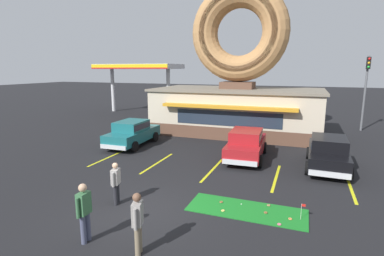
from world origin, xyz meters
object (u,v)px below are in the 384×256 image
at_px(pedestrian_leather_jacket_man, 138,221).
at_px(traffic_light_pole, 366,83).
at_px(golf_ball, 241,204).
at_px(putting_flag_pin, 303,208).
at_px(car_red, 246,143).
at_px(trash_bin, 149,126).
at_px(pedestrian_hooded_kid, 84,210).
at_px(car_black, 328,151).
at_px(pedestrian_blue_sweater_man, 116,182).
at_px(car_teal, 132,132).

distance_m(pedestrian_leather_jacket_man, traffic_light_pole, 22.02).
xyz_separation_m(golf_ball, pedestrian_leather_jacket_man, (-1.97, -3.81, 0.91)).
relative_size(putting_flag_pin, pedestrian_leather_jacket_man, 0.32).
xyz_separation_m(car_red, trash_bin, (-8.19, 4.02, -0.37)).
distance_m(pedestrian_hooded_kid, pedestrian_leather_jacket_man, 1.69).
height_order(car_black, traffic_light_pole, traffic_light_pole).
distance_m(car_black, car_red, 4.07).
relative_size(car_black, pedestrian_blue_sweater_man, 2.94).
height_order(pedestrian_leather_jacket_man, trash_bin, pedestrian_leather_jacket_man).
bearing_deg(car_red, putting_flag_pin, -63.98).
bearing_deg(pedestrian_leather_jacket_man, traffic_light_pole, 68.14).
distance_m(pedestrian_leather_jacket_man, trash_bin, 15.39).
distance_m(putting_flag_pin, car_red, 6.87).
relative_size(car_red, pedestrian_blue_sweater_man, 2.98).
distance_m(car_red, traffic_light_pole, 13.15).
bearing_deg(car_red, car_black, -3.45).
bearing_deg(pedestrian_hooded_kid, golf_ball, 46.41).
xyz_separation_m(car_teal, pedestrian_leather_jacket_man, (6.29, -9.86, 0.08)).
distance_m(car_black, traffic_light_pole, 11.69).
bearing_deg(trash_bin, pedestrian_blue_sweater_man, -66.63).
xyz_separation_m(trash_bin, traffic_light_pole, (15.31, 6.66, 3.21)).
bearing_deg(putting_flag_pin, golf_ball, 169.65).
height_order(car_teal, trash_bin, car_teal).
bearing_deg(pedestrian_leather_jacket_man, car_red, 83.98).
distance_m(putting_flag_pin, trash_bin, 15.13).
height_order(car_black, pedestrian_leather_jacket_man, pedestrian_leather_jacket_man).
distance_m(golf_ball, pedestrian_hooded_kid, 5.38).
relative_size(car_red, car_teal, 1.01).
height_order(golf_ball, traffic_light_pole, traffic_light_pole).
xyz_separation_m(car_teal, pedestrian_blue_sweater_man, (3.99, -7.53, -0.02)).
xyz_separation_m(pedestrian_hooded_kid, pedestrian_leather_jacket_man, (1.69, 0.03, -0.02)).
bearing_deg(pedestrian_hooded_kid, car_red, 74.33).
bearing_deg(traffic_light_pole, car_red, -123.71).
bearing_deg(pedestrian_leather_jacket_man, pedestrian_hooded_kid, -178.84).
relative_size(car_red, pedestrian_leather_jacket_man, 2.70).
bearing_deg(pedestrian_hooded_kid, car_teal, 114.96).
relative_size(car_red, trash_bin, 4.76).
xyz_separation_m(car_teal, traffic_light_pole, (14.43, 10.41, 2.84)).
relative_size(pedestrian_blue_sweater_man, pedestrian_hooded_kid, 0.89).
distance_m(car_teal, pedestrian_blue_sweater_man, 8.52).
xyz_separation_m(putting_flag_pin, pedestrian_hooded_kid, (-5.71, -3.47, 0.53)).
relative_size(putting_flag_pin, pedestrian_hooded_kid, 0.32).
bearing_deg(pedestrian_blue_sweater_man, car_black, 43.58).
bearing_deg(pedestrian_leather_jacket_man, golf_ball, 62.67).
relative_size(pedestrian_blue_sweater_man, trash_bin, 1.60).
xyz_separation_m(golf_ball, putting_flag_pin, (2.05, -0.38, 0.39)).
xyz_separation_m(car_teal, trash_bin, (-0.88, 3.75, -0.37)).
height_order(car_black, car_teal, same).
xyz_separation_m(golf_ball, trash_bin, (-9.14, 9.80, 0.45)).
bearing_deg(trash_bin, putting_flag_pin, -42.27).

